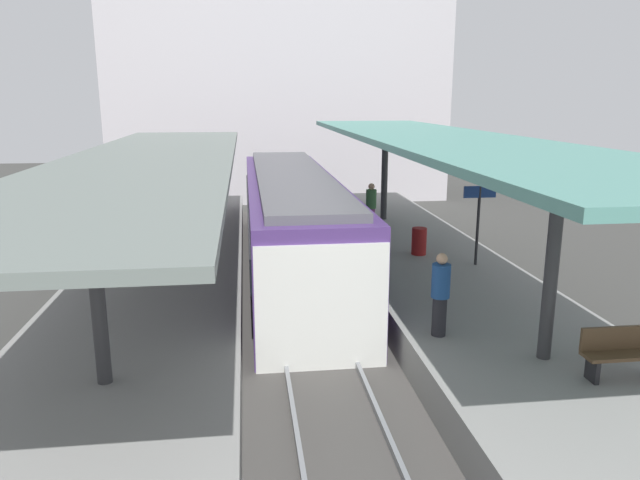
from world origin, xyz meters
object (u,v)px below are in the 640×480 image
commuter_train (292,222)px  platform_bench (623,351)px  passenger_near_bench (371,207)px  passenger_mid_platform (440,293)px  litter_bin (419,241)px  platform_sign (479,207)px

commuter_train → platform_bench: commuter_train is taller
passenger_near_bench → passenger_mid_platform: bearing=-93.7°
litter_bin → passenger_mid_platform: bearing=-102.8°
platform_bench → platform_sign: platform_sign is taller
commuter_train → passenger_near_bench: (2.85, 1.58, 0.15)m
commuter_train → platform_sign: commuter_train is taller
passenger_mid_platform → litter_bin: bearing=77.2°
platform_bench → passenger_near_bench: (-1.84, 11.38, 0.41)m
platform_bench → platform_sign: 6.99m
platform_bench → passenger_near_bench: size_ratio=0.83×
litter_bin → passenger_near_bench: bearing=103.7°
commuter_train → platform_bench: size_ratio=10.42×
platform_sign → passenger_mid_platform: bearing=-118.9°
commuter_train → passenger_near_bench: size_ratio=8.64×
commuter_train → passenger_mid_platform: commuter_train is taller
platform_sign → litter_bin: bearing=134.6°
platform_bench → passenger_near_bench: 11.53m
litter_bin → passenger_mid_platform: (-1.38, -6.05, 0.46)m
commuter_train → passenger_mid_platform: 8.00m
commuter_train → platform_bench: (4.69, -9.79, -0.26)m
litter_bin → platform_bench: bearing=-82.6°
litter_bin → passenger_mid_platform: size_ratio=0.48×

